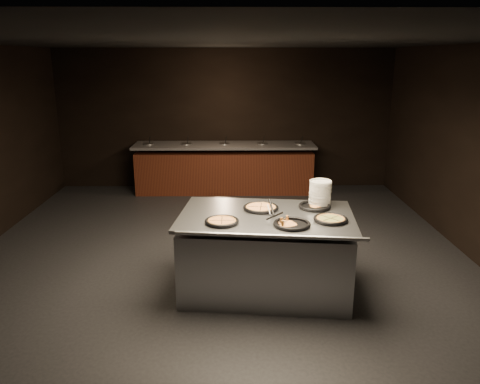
{
  "coord_description": "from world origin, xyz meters",
  "views": [
    {
      "loc": [
        0.19,
        -5.89,
        2.72
      ],
      "look_at": [
        0.28,
        0.3,
        0.93
      ],
      "focal_mm": 35.0,
      "sensor_mm": 36.0,
      "label": 1
    }
  ],
  "objects_px": {
    "plate_stack": "(320,193)",
    "pan_cheese_whole": "(261,208)",
    "serving_counter": "(266,255)",
    "pan_veggie_whole": "(222,221)"
  },
  "relations": [
    {
      "from": "plate_stack",
      "to": "pan_cheese_whole",
      "type": "bearing_deg",
      "value": -166.67
    },
    {
      "from": "serving_counter",
      "to": "plate_stack",
      "type": "relative_size",
      "value": 7.06
    },
    {
      "from": "serving_counter",
      "to": "plate_stack",
      "type": "bearing_deg",
      "value": 34.95
    },
    {
      "from": "plate_stack",
      "to": "pan_veggie_whole",
      "type": "height_order",
      "value": "plate_stack"
    },
    {
      "from": "serving_counter",
      "to": "pan_veggie_whole",
      "type": "distance_m",
      "value": 0.78
    },
    {
      "from": "serving_counter",
      "to": "pan_veggie_whole",
      "type": "xyz_separation_m",
      "value": [
        -0.51,
        -0.28,
        0.52
      ]
    },
    {
      "from": "plate_stack",
      "to": "serving_counter",
      "type": "bearing_deg",
      "value": -151.29
    },
    {
      "from": "pan_cheese_whole",
      "to": "serving_counter",
      "type": "bearing_deg",
      "value": -75.23
    },
    {
      "from": "pan_cheese_whole",
      "to": "plate_stack",
      "type": "bearing_deg",
      "value": 13.33
    },
    {
      "from": "serving_counter",
      "to": "pan_cheese_whole",
      "type": "height_order",
      "value": "pan_cheese_whole"
    }
  ]
}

